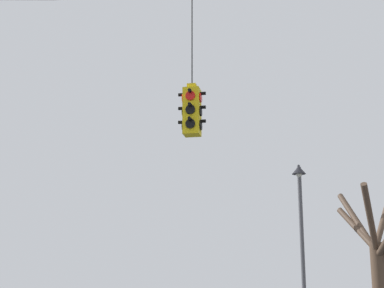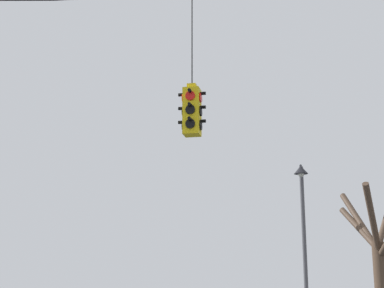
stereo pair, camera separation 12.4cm
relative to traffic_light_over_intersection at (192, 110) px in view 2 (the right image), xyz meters
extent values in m
cylinder|color=black|center=(-4.18, 0.00, 2.94)|extent=(1.86, 0.03, 0.22)
cube|color=yellow|center=(0.00, 0.00, -0.03)|extent=(0.34, 0.34, 1.00)
cube|color=yellow|center=(0.00, 0.00, 0.52)|extent=(0.19, 0.19, 0.10)
cylinder|color=black|center=(0.00, 0.00, 1.65)|extent=(0.02, 0.02, 2.17)
cylinder|color=red|center=(0.00, -0.18, 0.27)|extent=(0.20, 0.03, 0.20)
cylinder|color=black|center=(0.00, -0.23, 0.36)|extent=(0.07, 0.12, 0.07)
cylinder|color=black|center=(0.00, -0.18, -0.03)|extent=(0.20, 0.03, 0.20)
cylinder|color=black|center=(0.00, -0.23, 0.06)|extent=(0.07, 0.12, 0.07)
cylinder|color=black|center=(0.00, -0.18, -0.33)|extent=(0.20, 0.03, 0.20)
cylinder|color=black|center=(0.00, -0.23, -0.24)|extent=(0.07, 0.12, 0.07)
cylinder|color=red|center=(0.00, 0.19, 0.27)|extent=(0.20, 0.03, 0.20)
cylinder|color=black|center=(0.00, 0.23, 0.36)|extent=(0.07, 0.12, 0.07)
cylinder|color=black|center=(0.00, 0.19, -0.03)|extent=(0.20, 0.03, 0.20)
cylinder|color=black|center=(0.00, 0.23, 0.06)|extent=(0.07, 0.12, 0.07)
cylinder|color=black|center=(0.00, 0.19, -0.33)|extent=(0.20, 0.03, 0.20)
cylinder|color=black|center=(0.00, 0.23, -0.24)|extent=(0.07, 0.12, 0.07)
cylinder|color=red|center=(-0.18, 0.00, 0.27)|extent=(0.03, 0.20, 0.20)
cylinder|color=black|center=(-0.23, 0.00, 0.36)|extent=(0.12, 0.07, 0.07)
cylinder|color=black|center=(-0.18, 0.00, -0.03)|extent=(0.03, 0.20, 0.20)
cylinder|color=black|center=(-0.23, 0.00, 0.06)|extent=(0.12, 0.07, 0.07)
cylinder|color=black|center=(-0.18, 0.00, -0.33)|extent=(0.03, 0.20, 0.20)
cylinder|color=black|center=(-0.23, 0.00, -0.24)|extent=(0.12, 0.07, 0.07)
cylinder|color=red|center=(0.19, 0.00, 0.27)|extent=(0.03, 0.20, 0.20)
cylinder|color=black|center=(0.23, 0.00, 0.36)|extent=(0.12, 0.07, 0.07)
cylinder|color=black|center=(0.19, 0.00, -0.03)|extent=(0.03, 0.20, 0.20)
cylinder|color=black|center=(0.23, 0.00, 0.06)|extent=(0.12, 0.07, 0.07)
cylinder|color=black|center=(0.19, 0.00, -0.33)|extent=(0.03, 0.20, 0.20)
cylinder|color=black|center=(0.23, 0.00, -0.24)|extent=(0.12, 0.07, 0.07)
cylinder|color=#515156|center=(2.08, 5.97, -2.74)|extent=(0.12, 0.12, 5.23)
cylinder|color=#515156|center=(2.08, 5.75, -0.17)|extent=(0.07, 0.44, 0.07)
cone|color=#232328|center=(2.08, 5.53, -0.30)|extent=(0.40, 0.40, 0.24)
sphere|color=silver|center=(2.08, 5.53, -0.42)|extent=(0.18, 0.18, 0.18)
cylinder|color=brown|center=(3.66, 6.03, -1.79)|extent=(0.98, 1.87, 1.92)
cylinder|color=brown|center=(3.63, 5.90, -2.00)|extent=(1.03, 1.61, 1.41)
cylinder|color=brown|center=(3.87, 4.43, -1.89)|extent=(0.55, 1.67, 1.76)
camera|label=1|loc=(2.25, -11.50, -3.50)|focal=55.00mm
camera|label=2|loc=(2.37, -11.47, -3.50)|focal=55.00mm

